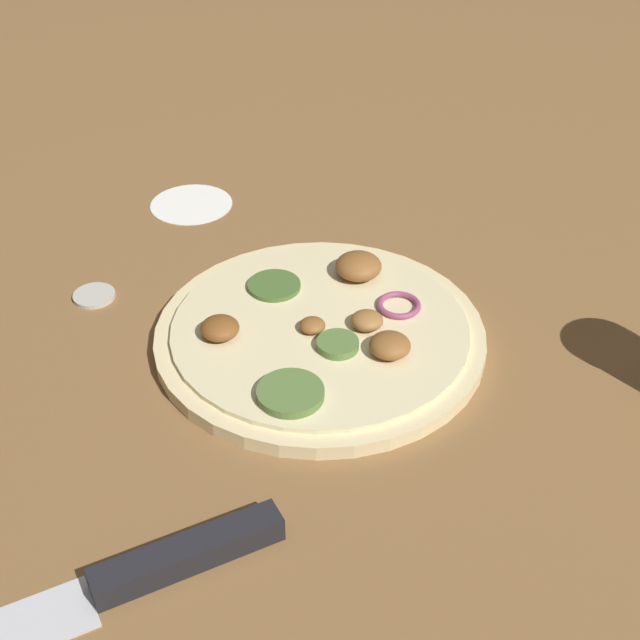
{
  "coord_description": "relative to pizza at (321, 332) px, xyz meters",
  "views": [
    {
      "loc": [
        -0.39,
        -0.4,
        0.44
      ],
      "look_at": [
        0.0,
        0.0,
        0.02
      ],
      "focal_mm": 50.0,
      "sensor_mm": 36.0,
      "label": 1
    }
  ],
  "objects": [
    {
      "name": "knife",
      "position": [
        -0.25,
        -0.09,
        -0.0
      ],
      "size": [
        0.3,
        0.12,
        0.02
      ],
      "rotation": [
        0.0,
        0.0,
        2.84
      ],
      "color": "silver",
      "rests_on": "ground_plane"
    },
    {
      "name": "pizza",
      "position": [
        0.0,
        0.0,
        0.0
      ],
      "size": [
        0.26,
        0.26,
        0.04
      ],
      "color": "beige",
      "rests_on": "ground_plane"
    },
    {
      "name": "loose_cap",
      "position": [
        -0.1,
        0.18,
        -0.01
      ],
      "size": [
        0.04,
        0.04,
        0.01
      ],
      "color": "beige",
      "rests_on": "ground_plane"
    },
    {
      "name": "ground_plane",
      "position": [
        -0.0,
        0.0,
        -0.01
      ],
      "size": [
        3.0,
        3.0,
        0.0
      ],
      "primitive_type": "plane",
      "color": "brown"
    },
    {
      "name": "flour_patch",
      "position": [
        0.06,
        0.25,
        -0.01
      ],
      "size": [
        0.08,
        0.08,
        0.0
      ],
      "color": "white",
      "rests_on": "ground_plane"
    }
  ]
}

